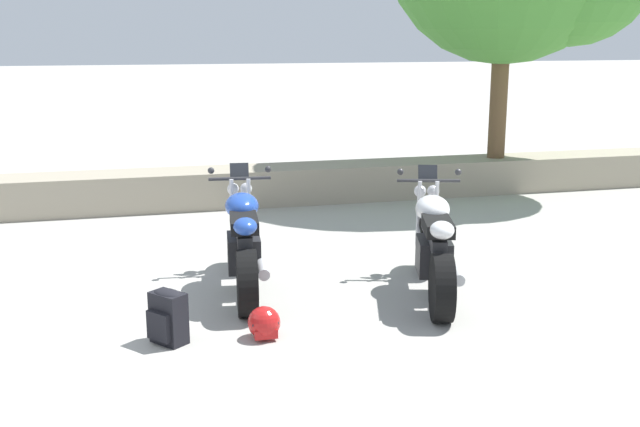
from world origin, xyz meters
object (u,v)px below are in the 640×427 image
(motorcycle_white_centre, at_px, (434,247))
(rider_backpack, at_px, (168,316))
(motorcycle_blue_near_left, at_px, (244,243))
(rider_helmet, at_px, (264,323))

(motorcycle_white_centre, relative_size, rider_backpack, 4.30)
(motorcycle_blue_near_left, distance_m, motorcycle_white_centre, 1.89)
(motorcycle_white_centre, height_order, rider_helmet, motorcycle_white_centre)
(motorcycle_blue_near_left, bearing_deg, rider_helmet, -91.54)
(rider_helmet, bearing_deg, motorcycle_white_centre, 21.81)
(motorcycle_blue_near_left, distance_m, rider_helmet, 1.37)
(motorcycle_white_centre, xyz_separation_m, rider_backpack, (-2.63, -0.63, -0.24))
(rider_backpack, relative_size, rider_helmet, 1.68)
(motorcycle_white_centre, bearing_deg, rider_backpack, -166.51)
(motorcycle_blue_near_left, height_order, rider_helmet, motorcycle_blue_near_left)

